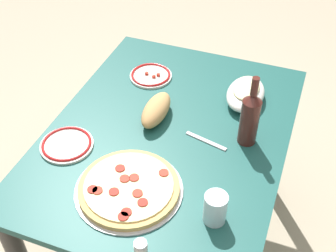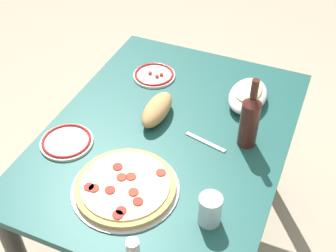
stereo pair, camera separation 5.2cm
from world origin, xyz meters
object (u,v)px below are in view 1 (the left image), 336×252
object	(u,v)px
pepperoni_pizza	(129,188)
water_glass	(215,208)
side_plate_near	(151,75)
spice_shaker	(141,252)
bread_loaf	(156,110)
wine_bottle	(250,117)
side_plate_far	(67,144)
baked_pasta_dish	(246,93)
dining_table	(168,155)

from	to	relation	value
pepperoni_pizza	water_glass	world-z (taller)	water_glass
side_plate_near	spice_shaker	xyz separation A→B (m)	(-0.85, -0.32, 0.03)
side_plate_near	bread_loaf	xyz separation A→B (m)	(-0.25, -0.12, 0.03)
side_plate_near	water_glass	bearing A→B (deg)	-143.39
pepperoni_pizza	spice_shaker	xyz separation A→B (m)	(-0.22, -0.14, 0.03)
wine_bottle	bread_loaf	bearing A→B (deg)	89.33
side_plate_far	bread_loaf	size ratio (longest dim) A/B	0.92
water_glass	bread_loaf	world-z (taller)	water_glass
bread_loaf	side_plate_far	bearing A→B (deg)	136.62
baked_pasta_dish	side_plate_near	world-z (taller)	baked_pasta_dish
baked_pasta_dish	water_glass	xyz separation A→B (m)	(-0.62, -0.05, 0.01)
dining_table	spice_shaker	xyz separation A→B (m)	(-0.54, -0.12, 0.17)
baked_pasta_dish	wine_bottle	world-z (taller)	wine_bottle
wine_bottle	bread_loaf	xyz separation A→B (m)	(0.00, 0.36, -0.07)
spice_shaker	water_glass	bearing A→B (deg)	-36.31
baked_pasta_dish	pepperoni_pizza	bearing A→B (deg)	157.63
pepperoni_pizza	wine_bottle	bearing A→B (deg)	-39.76
water_glass	side_plate_far	xyz separation A→B (m)	(0.13, 0.60, -0.05)
wine_bottle	pepperoni_pizza	bearing A→B (deg)	140.24
side_plate_far	water_glass	bearing A→B (deg)	-101.75
dining_table	bread_loaf	bearing A→B (deg)	49.70
pepperoni_pizza	side_plate_near	world-z (taller)	pepperoni_pizza
pepperoni_pizza	spice_shaker	world-z (taller)	spice_shaker
wine_bottle	water_glass	xyz separation A→B (m)	(-0.39, 0.01, -0.06)
side_plate_near	spice_shaker	world-z (taller)	spice_shaker
dining_table	side_plate_near	bearing A→B (deg)	32.42
dining_table	side_plate_far	world-z (taller)	side_plate_far
baked_pasta_dish	dining_table	bearing A→B (deg)	141.75
pepperoni_pizza	baked_pasta_dish	size ratio (longest dim) A/B	1.52
water_glass	spice_shaker	distance (m)	0.27
wine_bottle	side_plate_near	xyz separation A→B (m)	(0.25, 0.49, -0.11)
pepperoni_pizza	spice_shaker	size ratio (longest dim) A/B	4.18
dining_table	pepperoni_pizza	bearing A→B (deg)	176.31
water_glass	spice_shaker	xyz separation A→B (m)	(-0.21, 0.16, -0.01)
bread_loaf	spice_shaker	world-z (taller)	spice_shaker
baked_pasta_dish	wine_bottle	xyz separation A→B (m)	(-0.24, -0.06, 0.07)
baked_pasta_dish	bread_loaf	xyz separation A→B (m)	(-0.23, 0.30, -0.00)
bread_loaf	baked_pasta_dish	bearing A→B (deg)	-52.70
baked_pasta_dish	wine_bottle	distance (m)	0.25
side_plate_near	spice_shaker	bearing A→B (deg)	-159.56
pepperoni_pizza	bread_loaf	xyz separation A→B (m)	(0.38, 0.05, 0.03)
pepperoni_pizza	side_plate_far	world-z (taller)	pepperoni_pizza
pepperoni_pizza	spice_shaker	bearing A→B (deg)	-147.87
wine_bottle	side_plate_far	xyz separation A→B (m)	(-0.26, 0.62, -0.11)
dining_table	bread_loaf	size ratio (longest dim) A/B	5.53
pepperoni_pizza	bread_loaf	bearing A→B (deg)	7.82
baked_pasta_dish	side_plate_far	distance (m)	0.75
side_plate_near	side_plate_far	xyz separation A→B (m)	(-0.52, 0.13, -0.00)
baked_pasta_dish	bread_loaf	distance (m)	0.38
side_plate_far	bread_loaf	xyz separation A→B (m)	(0.27, -0.25, 0.03)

